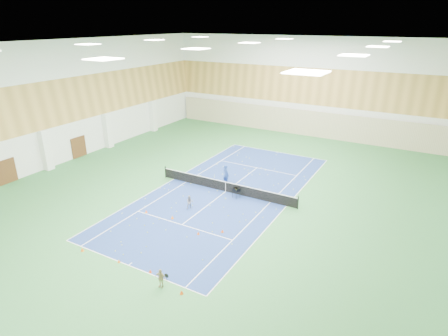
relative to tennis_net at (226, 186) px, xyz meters
The scene contains 22 objects.
ground 0.55m from the tennis_net, ahead, with size 40.00×40.00×0.00m, color #31723A.
room_shell 5.45m from the tennis_net, ahead, with size 36.00×40.00×12.00m, color white, non-canonical shape.
wood_cladding 7.45m from the tennis_net, ahead, with size 36.00×40.00×8.00m, color tan, non-canonical shape.
ceiling_light_grid 11.37m from the tennis_net, ahead, with size 21.40×25.40×0.06m, color white, non-canonical shape.
court_surface 0.55m from the tennis_net, ahead, with size 10.97×23.77×0.01m, color navy.
tennis_balls_scatter 0.50m from the tennis_net, ahead, with size 10.57×22.77×0.07m, color #E7F429, non-canonical shape.
tennis_net is the anchor object (origin of this frame).
back_curtain 19.78m from the tennis_net, 90.00° to the left, with size 35.40×0.16×3.20m, color #C6B793.
door_left_a 19.63m from the tennis_net, 155.94° to the right, with size 0.08×1.80×2.20m, color #593319.
door_left_b 17.93m from the tennis_net, behind, with size 0.08×1.80×2.20m, color #593319.
coach 1.65m from the tennis_net, 118.25° to the left, with size 0.67×0.44×1.84m, color navy.
child_court 4.14m from the tennis_net, 102.78° to the right, with size 0.53×0.42×1.10m, color gray.
child_apron 12.77m from the tennis_net, 76.88° to the right, with size 0.67×0.28×1.15m, color tan.
ball_cart 1.47m from the tennis_net, 24.23° to the right, with size 0.52×0.52×0.89m, color black, non-canonical shape.
cone_svc_a 7.14m from the tennis_net, 118.71° to the right, with size 0.21×0.21×0.23m, color #FF530D.
cone_svc_b 6.14m from the tennis_net, 100.68° to the right, with size 0.23×0.23×0.25m, color orange.
cone_svc_c 7.13m from the tennis_net, 75.97° to the right, with size 0.21×0.21×0.23m, color #F3580C.
cone_svc_d 6.61m from the tennis_net, 62.66° to the right, with size 0.21×0.21×0.23m, color #E44A0C.
cone_base_a 12.72m from the tennis_net, 106.44° to the right, with size 0.21×0.21×0.24m, color #FF630D.
cone_base_b 11.96m from the tennis_net, 93.44° to the right, with size 0.18×0.18×0.20m, color orange.
cone_base_c 11.88m from the tennis_net, 82.38° to the right, with size 0.19×0.19×0.21m, color #E83D0C.
cone_base_d 13.07m from the tennis_net, 71.14° to the right, with size 0.21×0.21×0.23m, color #EB4C0C.
Camera 1 is at (14.14, -25.29, 13.63)m, focal length 30.00 mm.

